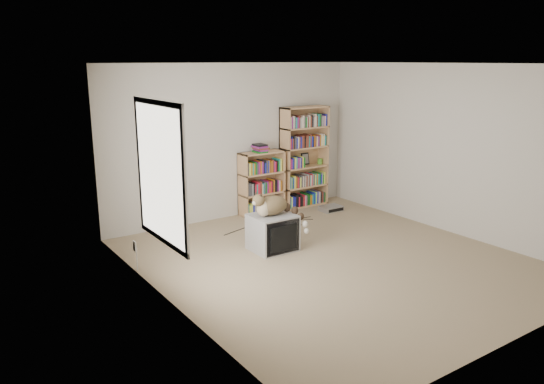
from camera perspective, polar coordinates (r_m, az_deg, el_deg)
floor at (r=7.02m, az=6.55°, el=-7.33°), size 4.50×5.00×0.01m
wall_back at (r=8.67m, az=-4.16°, el=5.42°), size 4.50×0.02×2.50m
wall_front at (r=5.12m, az=25.62°, el=-2.06°), size 4.50×0.02×2.50m
wall_left at (r=5.47m, az=-11.15°, el=0.06°), size 0.02×5.00×2.50m
wall_right at (r=8.31m, az=18.63°, el=4.34°), size 0.02×5.00×2.50m
ceiling at (r=6.54m, az=7.17°, el=13.54°), size 4.50×5.00×0.02m
window at (r=5.63m, az=-11.93°, el=1.97°), size 0.02×1.22×1.52m
crt_tv at (r=7.27m, az=0.03°, el=-4.37°), size 0.58×0.53×0.50m
cat at (r=7.18m, az=0.50°, el=-1.72°), size 0.73×0.52×0.58m
bookcase_tall at (r=9.36m, az=3.42°, el=3.54°), size 0.88×0.30×1.76m
bookcase_short at (r=8.92m, az=-1.18°, el=0.74°), size 0.77×0.30×1.06m
book_stack at (r=8.73m, az=-1.25°, el=4.74°), size 0.20×0.26×0.14m
green_mug at (r=9.58m, az=5.13°, el=3.32°), size 0.09×0.09×0.10m
framed_print at (r=9.49m, az=3.57°, el=3.59°), size 0.16×0.05×0.21m
dvd_player at (r=9.23m, az=6.34°, el=-1.77°), size 0.38×0.28×0.09m
wall_outlet at (r=6.76m, az=-14.56°, el=-5.67°), size 0.01×0.08×0.13m
floor_cables at (r=8.44m, az=0.21°, el=-3.48°), size 1.20×0.70×0.01m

